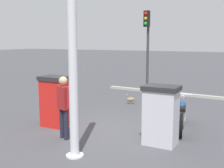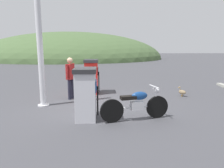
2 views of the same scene
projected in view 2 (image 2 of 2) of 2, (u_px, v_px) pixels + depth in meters
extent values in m
plane|color=#424247|center=(99.00, 103.00, 7.65)|extent=(120.00, 120.00, 0.00)
cube|color=silver|center=(86.00, 96.00, 5.87)|extent=(0.57, 0.79, 1.38)
cube|color=#1E478C|center=(96.00, 86.00, 5.83)|extent=(0.03, 0.55, 0.32)
cube|color=#262628|center=(85.00, 70.00, 5.74)|extent=(0.63, 0.87, 0.12)
cylinder|color=black|center=(98.00, 101.00, 6.16)|extent=(0.04, 0.04, 0.90)
cube|color=red|center=(91.00, 78.00, 9.14)|extent=(0.56, 0.76, 1.41)
cube|color=black|center=(98.00, 71.00, 9.10)|extent=(0.03, 0.53, 0.32)
cube|color=#262628|center=(91.00, 61.00, 9.00)|extent=(0.61, 0.83, 0.12)
cylinder|color=black|center=(99.00, 82.00, 9.42)|extent=(0.04, 0.04, 0.92)
cylinder|color=black|center=(157.00, 107.00, 6.02)|extent=(0.67, 0.22, 0.67)
cylinder|color=black|center=(112.00, 111.00, 5.64)|extent=(0.67, 0.22, 0.67)
cube|color=silver|center=(137.00, 105.00, 5.82)|extent=(0.40, 0.28, 0.24)
cylinder|color=silver|center=(135.00, 107.00, 5.82)|extent=(1.03, 0.29, 0.05)
ellipsoid|color=navy|center=(139.00, 96.00, 5.79)|extent=(0.52, 0.32, 0.24)
cube|color=black|center=(128.00, 98.00, 5.71)|extent=(0.47, 0.29, 0.10)
cylinder|color=silver|center=(156.00, 97.00, 5.95)|extent=(0.26, 0.10, 0.57)
cylinder|color=silver|center=(154.00, 87.00, 5.87)|extent=(0.16, 0.55, 0.04)
sphere|color=silver|center=(157.00, 90.00, 5.92)|extent=(0.17, 0.17, 0.14)
cylinder|color=silver|center=(117.00, 109.00, 5.80)|extent=(0.55, 0.19, 0.07)
cylinder|color=#1E1E2D|center=(70.00, 90.00, 8.14)|extent=(0.17, 0.17, 0.81)
cylinder|color=#1E1E2D|center=(72.00, 89.00, 8.32)|extent=(0.17, 0.17, 0.81)
cube|color=maroon|center=(70.00, 72.00, 8.10)|extent=(0.32, 0.41, 0.60)
cylinder|color=maroon|center=(67.00, 72.00, 7.88)|extent=(0.12, 0.12, 0.57)
cylinder|color=maroon|center=(73.00, 70.00, 8.32)|extent=(0.12, 0.12, 0.57)
sphere|color=tan|center=(70.00, 60.00, 8.02)|extent=(0.29, 0.29, 0.22)
ellipsoid|color=#847051|center=(182.00, 92.00, 8.67)|extent=(0.33, 0.37, 0.18)
cylinder|color=#847051|center=(180.00, 90.00, 8.75)|extent=(0.07, 0.07, 0.13)
sphere|color=#847051|center=(180.00, 87.00, 8.74)|extent=(0.12, 0.12, 0.08)
cone|color=orange|center=(179.00, 87.00, 8.79)|extent=(0.06, 0.07, 0.04)
cone|color=#847051|center=(185.00, 92.00, 8.55)|extent=(0.09, 0.09, 0.06)
cylinder|color=orange|center=(182.00, 95.00, 8.67)|extent=(0.02, 0.02, 0.09)
cylinder|color=orange|center=(183.00, 95.00, 8.71)|extent=(0.02, 0.02, 0.09)
cylinder|color=silver|center=(40.00, 42.00, 6.94)|extent=(0.20, 0.20, 4.51)
cylinder|color=silver|center=(44.00, 105.00, 7.34)|extent=(0.40, 0.40, 0.04)
ellipsoid|color=#476038|center=(71.00, 58.00, 37.84)|extent=(32.81, 27.49, 9.46)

